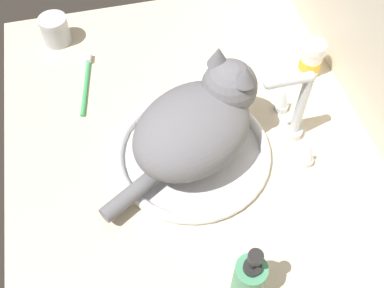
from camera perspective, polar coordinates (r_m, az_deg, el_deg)
The scene contains 8 objects.
countertop at distance 96.89cm, azimuth -0.16°, elevation -1.24°, with size 102.61×77.67×3.00cm, color beige.
sink_basin at distance 94.17cm, azimuth 0.00°, elevation -1.07°, with size 33.21×33.21×2.13cm.
faucet at distance 94.23cm, azimuth 13.03°, elevation 3.82°, with size 18.08×11.11×19.37cm.
cat at distance 88.02cm, azimuth 1.01°, elevation 2.91°, with size 30.39×36.73×19.27cm.
soap_pump_bottle at distance 77.52cm, azimuth 7.23°, elevation -16.70°, with size 5.28×5.28×16.57cm.
pill_bottle at distance 110.86cm, azimuth 14.97°, elevation 10.39°, with size 5.30×5.30×9.01cm.
metal_jar at distance 120.73cm, azimuth -17.05°, elevation 13.74°, with size 7.10×7.10×7.14cm.
toothbrush at distance 109.89cm, azimuth -13.36°, elevation 7.66°, with size 19.01×4.63×1.70cm.
Camera 1 is at (52.23, -12.37, 82.16)cm, focal length 41.81 mm.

